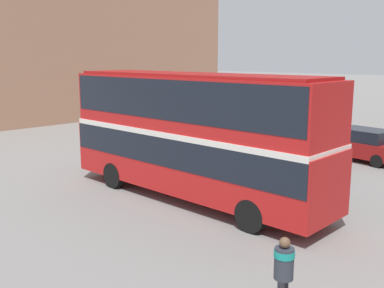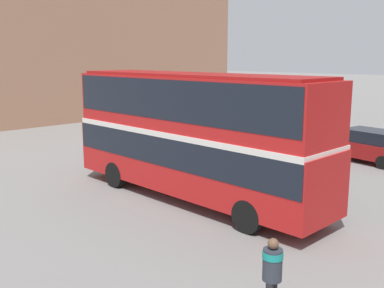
% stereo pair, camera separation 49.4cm
% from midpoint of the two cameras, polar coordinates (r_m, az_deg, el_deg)
% --- Properties ---
extents(ground_plane, '(240.00, 240.00, 0.00)m').
position_cam_midpoint_polar(ground_plane, '(15.57, 5.75, -8.43)').
color(ground_plane, gray).
extents(building_row_left, '(9.17, 33.21, 17.63)m').
position_cam_midpoint_polar(building_row_left, '(41.33, -15.88, 15.68)').
color(building_row_left, '#9E7056').
rests_on(building_row_left, ground_plane).
extents(double_decker_bus, '(10.89, 2.54, 4.60)m').
position_cam_midpoint_polar(double_decker_bus, '(16.12, 0.88, 1.97)').
color(double_decker_bus, red).
rests_on(double_decker_bus, ground_plane).
extents(pedestrian_foreground, '(0.52, 0.52, 1.69)m').
position_cam_midpoint_polar(pedestrian_foreground, '(9.38, 11.70, -15.36)').
color(pedestrian_foreground, '#232328').
rests_on(pedestrian_foreground, ground_plane).
extents(parked_car_kerb_near, '(4.80, 2.49, 1.62)m').
position_cam_midpoint_polar(parked_car_kerb_near, '(24.20, 21.94, -0.18)').
color(parked_car_kerb_near, maroon).
rests_on(parked_car_kerb_near, ground_plane).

